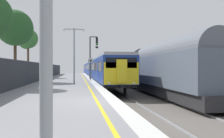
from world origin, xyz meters
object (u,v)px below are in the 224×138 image
(freight_train_adjacent_track, at_px, (120,67))
(speed_limit_sign, at_px, (91,66))
(background_tree_left, at_px, (27,40))
(background_tree_centre, at_px, (16,29))
(commuter_train_at_platform, at_px, (94,69))
(signal_gantry, at_px, (92,53))
(platform_lamp_mid, at_px, (74,50))

(freight_train_adjacent_track, height_order, speed_limit_sign, freight_train_adjacent_track)
(speed_limit_sign, distance_m, background_tree_left, 13.91)
(background_tree_left, bearing_deg, speed_limit_sign, -48.99)
(speed_limit_sign, distance_m, background_tree_centre, 8.70)
(commuter_train_at_platform, bearing_deg, freight_train_adjacent_track, -61.38)
(speed_limit_sign, xyz_separation_m, background_tree_centre, (-7.75, -1.02, 3.81))
(background_tree_left, bearing_deg, background_tree_centre, -84.83)
(background_tree_centre, bearing_deg, speed_limit_sign, 7.49)
(signal_gantry, height_order, background_tree_left, background_tree_left)
(platform_lamp_mid, relative_size, background_tree_centre, 0.68)
(signal_gantry, xyz_separation_m, background_tree_centre, (-8.11, -4.48, 2.10))
(commuter_train_at_platform, xyz_separation_m, freight_train_adjacent_track, (4.00, -7.34, 0.24))
(freight_train_adjacent_track, distance_m, signal_gantry, 12.49)
(signal_gantry, bearing_deg, background_tree_left, 144.06)
(platform_lamp_mid, height_order, background_tree_left, background_tree_left)
(freight_train_adjacent_track, xyz_separation_m, background_tree_left, (-14.60, -4.46, 4.05))
(background_tree_centre, bearing_deg, signal_gantry, 28.91)
(background_tree_centre, bearing_deg, freight_train_adjacent_track, 48.81)
(commuter_train_at_platform, relative_size, speed_limit_sign, 24.54)
(commuter_train_at_platform, xyz_separation_m, background_tree_centre, (-9.60, -22.88, 4.17))
(commuter_train_at_platform, relative_size, background_tree_left, 8.73)
(platform_lamp_mid, bearing_deg, commuter_train_at_platform, 82.30)
(background_tree_left, bearing_deg, commuter_train_at_platform, 48.06)
(signal_gantry, xyz_separation_m, platform_lamp_mid, (-2.11, -8.17, -0.32))
(commuter_train_at_platform, bearing_deg, platform_lamp_mid, -97.70)
(platform_lamp_mid, xyz_separation_m, background_tree_centre, (-6.00, 3.69, 2.42))
(commuter_train_at_platform, distance_m, freight_train_adjacent_track, 8.36)
(freight_train_adjacent_track, xyz_separation_m, signal_gantry, (-5.49, -11.06, 1.84))
(freight_train_adjacent_track, relative_size, signal_gantry, 11.41)
(signal_gantry, xyz_separation_m, background_tree_left, (-9.11, 6.61, 2.21))
(background_tree_centre, bearing_deg, background_tree_left, 95.17)
(freight_train_adjacent_track, bearing_deg, platform_lamp_mid, -111.56)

